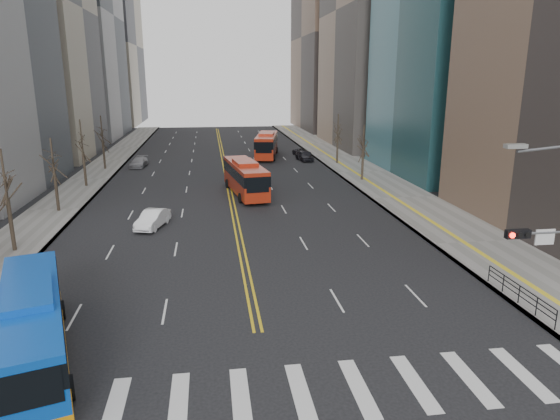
{
  "coord_description": "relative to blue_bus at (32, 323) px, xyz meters",
  "views": [
    {
      "loc": [
        -2.04,
        -16.83,
        12.03
      ],
      "look_at": [
        2.36,
        14.05,
        3.71
      ],
      "focal_mm": 32.0,
      "sensor_mm": 36.0,
      "label": 1
    }
  ],
  "objects": [
    {
      "name": "street_trees",
      "position": [
        2.71,
        30.55,
        3.12
      ],
      "size": [
        35.2,
        47.2,
        7.6
      ],
      "color": "black",
      "rests_on": "ground"
    },
    {
      "name": "crosswalk",
      "position": [
        9.88,
        -4.0,
        -1.75
      ],
      "size": [
        26.7,
        4.0,
        0.01
      ],
      "color": "silver",
      "rests_on": "ground"
    },
    {
      "name": "car_dark_mid",
      "position": [
        21.82,
        51.6,
        -1.0
      ],
      "size": [
        2.37,
        4.64,
        1.51
      ],
      "primitive_type": "imported",
      "rotation": [
        0.0,
        0.0,
        0.14
      ],
      "color": "black",
      "rests_on": "ground"
    },
    {
      "name": "sidewalk_right",
      "position": [
        27.38,
        41.0,
        -1.68
      ],
      "size": [
        7.0,
        130.0,
        0.15
      ],
      "primitive_type": "cube",
      "color": "gray",
      "rests_on": "ground"
    },
    {
      "name": "car_silver",
      "position": [
        -1.86,
        49.55,
        -1.08
      ],
      "size": [
        2.36,
        4.8,
        1.34
      ],
      "primitive_type": "imported",
      "rotation": [
        0.0,
        0.0,
        -0.11
      ],
      "color": "gray",
      "rests_on": "ground"
    },
    {
      "name": "sidewalk_left",
      "position": [
        -6.62,
        41.0,
        -1.68
      ],
      "size": [
        5.0,
        130.0,
        0.15
      ],
      "primitive_type": "cube",
      "color": "gray",
      "rests_on": "ground"
    },
    {
      "name": "blue_bus",
      "position": [
        0.0,
        0.0,
        0.0
      ],
      "size": [
        5.71,
        11.66,
        3.35
      ],
      "color": "#0C47B4",
      "rests_on": "ground"
    },
    {
      "name": "car_white",
      "position": [
        3.01,
        19.73,
        -1.03
      ],
      "size": [
        2.75,
        4.66,
        1.45
      ],
      "primitive_type": "imported",
      "rotation": [
        0.0,
        0.0,
        -0.3
      ],
      "color": "white",
      "rests_on": "ground"
    },
    {
      "name": "car_dark_far",
      "position": [
        22.38,
        56.44,
        -1.22
      ],
      "size": [
        2.91,
        4.23,
        1.07
      ],
      "primitive_type": "imported",
      "rotation": [
        0.0,
        0.0,
        0.32
      ],
      "color": "black",
      "rests_on": "ground"
    },
    {
      "name": "ground",
      "position": [
        9.88,
        -4.0,
        -1.75
      ],
      "size": [
        220.0,
        220.0,
        0.0
      ],
      "primitive_type": "plane",
      "color": "black"
    },
    {
      "name": "centerline",
      "position": [
        9.88,
        51.0,
        -1.75
      ],
      "size": [
        0.55,
        100.0,
        0.01
      ],
      "color": "gold",
      "rests_on": "ground"
    },
    {
      "name": "pedestrian_railing",
      "position": [
        24.18,
        2.0,
        -0.93
      ],
      "size": [
        0.06,
        6.06,
        1.02
      ],
      "color": "black",
      "rests_on": "sidewalk_right"
    },
    {
      "name": "red_bus_near",
      "position": [
        11.49,
        30.76,
        0.25
      ],
      "size": [
        4.15,
        11.61,
        3.6
      ],
      "color": "#A32611",
      "rests_on": "ground"
    },
    {
      "name": "red_bus_far",
      "position": [
        16.66,
        55.82,
        0.36
      ],
      "size": [
        4.97,
        12.37,
        3.8
      ],
      "color": "#A32611",
      "rests_on": "ground"
    }
  ]
}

